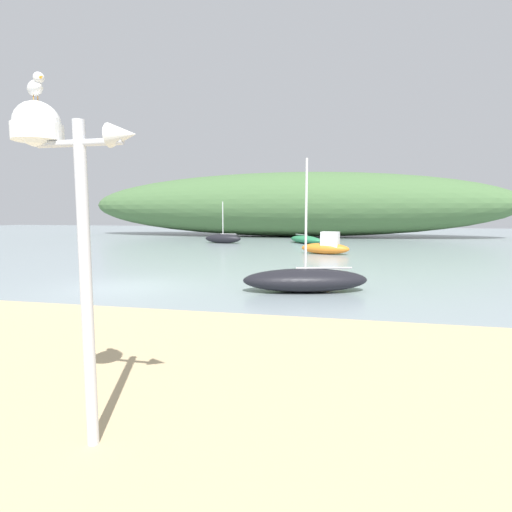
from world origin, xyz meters
TOP-DOWN VIEW (x-y plane):
  - ground_plane at (0.00, 0.00)m, footprint 120.00×120.00m
  - distant_hill at (1.76, 31.56)m, footprint 46.74×10.03m
  - mast_structure at (4.63, -9.18)m, footprint 1.32×0.49m
  - seagull_on_radar at (4.45, -9.19)m, footprint 0.34×0.25m
  - sailboat_east_reach at (-2.56, 20.30)m, footprint 3.28×1.22m
  - sailboat_west_reach at (4.37, 21.50)m, footprint 3.60×4.07m
  - motorboat_far_left at (6.48, 12.96)m, footprint 3.20×1.57m
  - sailboat_off_point at (6.26, 0.56)m, footprint 4.39×2.42m

SIDE VIEW (x-z plane):
  - ground_plane at x=0.00m, z-range 0.00..0.00m
  - sailboat_west_reach at x=4.37m, z-range -2.08..2.78m
  - sailboat_off_point at x=6.26m, z-range -1.80..2.59m
  - sailboat_east_reach at x=-2.56m, z-range -1.36..2.18m
  - motorboat_far_left at x=6.48m, z-range -0.20..1.23m
  - mast_structure at x=4.63m, z-range 1.31..4.85m
  - distant_hill at x=1.76m, z-range 0.00..6.97m
  - seagull_on_radar at x=4.45m, z-range 3.76..4.01m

